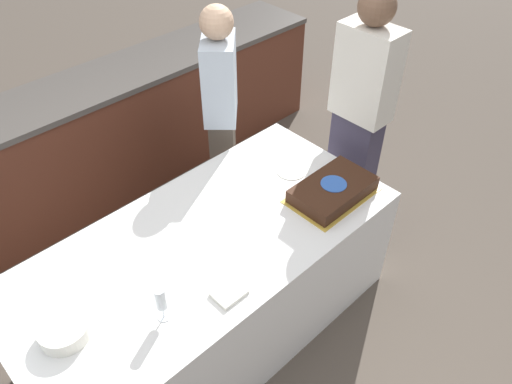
{
  "coord_description": "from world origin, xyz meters",
  "views": [
    {
      "loc": [
        -1.02,
        -1.45,
        2.62
      ],
      "look_at": [
        0.37,
        0.0,
        0.85
      ],
      "focal_mm": 35.0,
      "sensor_mm": 36.0,
      "label": 1
    }
  ],
  "objects_px": {
    "plate_stack": "(64,330)",
    "person_seated_right": "(359,121)",
    "cake": "(333,190)",
    "wine_glass": "(161,300)",
    "person_cutting_cake": "(222,118)"
  },
  "relations": [
    {
      "from": "plate_stack",
      "to": "person_seated_right",
      "type": "bearing_deg",
      "value": 0.78
    },
    {
      "from": "cake",
      "to": "wine_glass",
      "type": "xyz_separation_m",
      "value": [
        -1.16,
        -0.01,
        0.08
      ]
    },
    {
      "from": "cake",
      "to": "person_seated_right",
      "type": "distance_m",
      "value": 0.58
    },
    {
      "from": "wine_glass",
      "to": "person_seated_right",
      "type": "height_order",
      "value": "person_seated_right"
    },
    {
      "from": "plate_stack",
      "to": "wine_glass",
      "type": "distance_m",
      "value": 0.43
    },
    {
      "from": "person_cutting_cake",
      "to": "person_seated_right",
      "type": "height_order",
      "value": "person_seated_right"
    },
    {
      "from": "person_cutting_cake",
      "to": "person_seated_right",
      "type": "xyz_separation_m",
      "value": [
        0.52,
        -0.72,
        0.08
      ]
    },
    {
      "from": "plate_stack",
      "to": "person_cutting_cake",
      "type": "relative_size",
      "value": 0.14
    },
    {
      "from": "wine_glass",
      "to": "person_cutting_cake",
      "type": "distance_m",
      "value": 1.51
    },
    {
      "from": "person_seated_right",
      "to": "plate_stack",
      "type": "bearing_deg",
      "value": -89.22
    },
    {
      "from": "plate_stack",
      "to": "person_cutting_cake",
      "type": "distance_m",
      "value": 1.69
    },
    {
      "from": "wine_glass",
      "to": "person_seated_right",
      "type": "distance_m",
      "value": 1.7
    },
    {
      "from": "wine_glass",
      "to": "person_cutting_cake",
      "type": "height_order",
      "value": "person_cutting_cake"
    },
    {
      "from": "person_seated_right",
      "to": "cake",
      "type": "bearing_deg",
      "value": -65.54
    },
    {
      "from": "plate_stack",
      "to": "wine_glass",
      "type": "height_order",
      "value": "wine_glass"
    }
  ]
}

